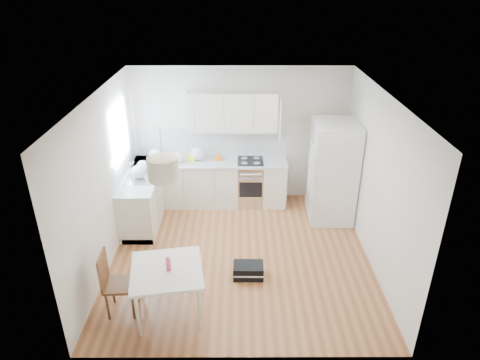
# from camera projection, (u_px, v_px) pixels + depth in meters

# --- Properties ---
(floor) EXTENTS (4.20, 4.20, 0.00)m
(floor) POSITION_uv_depth(u_px,v_px,m) (241.00, 255.00, 7.13)
(floor) COLOR brown
(floor) RESTS_ON ground
(ceiling) EXTENTS (4.20, 4.20, 0.00)m
(ceiling) POSITION_uv_depth(u_px,v_px,m) (241.00, 96.00, 5.94)
(ceiling) COLOR white
(ceiling) RESTS_ON wall_back
(wall_back) EXTENTS (4.20, 0.00, 4.20)m
(wall_back) POSITION_uv_depth(u_px,v_px,m) (240.00, 135.00, 8.42)
(wall_back) COLOR silver
(wall_back) RESTS_ON floor
(wall_left) EXTENTS (0.00, 4.20, 4.20)m
(wall_left) POSITION_uv_depth(u_px,v_px,m) (103.00, 183.00, 6.53)
(wall_left) COLOR silver
(wall_left) RESTS_ON floor
(wall_right) EXTENTS (0.00, 4.20, 4.20)m
(wall_right) POSITION_uv_depth(u_px,v_px,m) (378.00, 182.00, 6.54)
(wall_right) COLOR silver
(wall_right) RESTS_ON floor
(window_glassblock) EXTENTS (0.02, 1.00, 1.00)m
(window_glassblock) POSITION_uv_depth(u_px,v_px,m) (120.00, 132.00, 7.38)
(window_glassblock) COLOR #BFE0F9
(window_glassblock) RESTS_ON wall_left
(cabinets_back) EXTENTS (3.00, 0.60, 0.88)m
(cabinets_back) POSITION_uv_depth(u_px,v_px,m) (210.00, 183.00, 8.55)
(cabinets_back) COLOR silver
(cabinets_back) RESTS_ON floor
(cabinets_left) EXTENTS (0.60, 1.80, 0.88)m
(cabinets_left) POSITION_uv_depth(u_px,v_px,m) (144.00, 198.00, 8.01)
(cabinets_left) COLOR silver
(cabinets_left) RESTS_ON floor
(counter_back) EXTENTS (3.02, 0.64, 0.04)m
(counter_back) POSITION_uv_depth(u_px,v_px,m) (210.00, 162.00, 8.35)
(counter_back) COLOR silver
(counter_back) RESTS_ON cabinets_back
(counter_left) EXTENTS (0.64, 1.82, 0.04)m
(counter_left) POSITION_uv_depth(u_px,v_px,m) (142.00, 175.00, 7.80)
(counter_left) COLOR silver
(counter_left) RESTS_ON cabinets_left
(backsplash_back) EXTENTS (3.00, 0.01, 0.58)m
(backsplash_back) POSITION_uv_depth(u_px,v_px,m) (210.00, 142.00, 8.47)
(backsplash_back) COLOR white
(backsplash_back) RESTS_ON wall_back
(backsplash_left) EXTENTS (0.01, 1.80, 0.58)m
(backsplash_left) POSITION_uv_depth(u_px,v_px,m) (124.00, 160.00, 7.67)
(backsplash_left) COLOR white
(backsplash_left) RESTS_ON wall_left
(upper_cabinets) EXTENTS (1.70, 0.32, 0.75)m
(upper_cabinets) POSITION_uv_depth(u_px,v_px,m) (232.00, 112.00, 8.04)
(upper_cabinets) COLOR silver
(upper_cabinets) RESTS_ON wall_back
(range_oven) EXTENTS (0.50, 0.61, 0.88)m
(range_oven) POSITION_uv_depth(u_px,v_px,m) (250.00, 183.00, 8.55)
(range_oven) COLOR silver
(range_oven) RESTS_ON floor
(sink) EXTENTS (0.50, 0.80, 0.16)m
(sink) POSITION_uv_depth(u_px,v_px,m) (141.00, 176.00, 7.75)
(sink) COLOR silver
(sink) RESTS_ON counter_left
(refrigerator) EXTENTS (0.91, 0.96, 1.87)m
(refrigerator) POSITION_uv_depth(u_px,v_px,m) (333.00, 172.00, 7.87)
(refrigerator) COLOR white
(refrigerator) RESTS_ON floor
(dining_table) EXTENTS (1.07, 1.07, 0.73)m
(dining_table) POSITION_uv_depth(u_px,v_px,m) (167.00, 274.00, 5.66)
(dining_table) COLOR beige
(dining_table) RESTS_ON floor
(dining_chair) EXTENTS (0.42, 0.42, 0.95)m
(dining_chair) POSITION_uv_depth(u_px,v_px,m) (120.00, 283.00, 5.77)
(dining_chair) COLOR #4D2F17
(dining_chair) RESTS_ON floor
(drink_bottle) EXTENTS (0.07, 0.07, 0.23)m
(drink_bottle) POSITION_uv_depth(u_px,v_px,m) (168.00, 263.00, 5.56)
(drink_bottle) COLOR #D93C69
(drink_bottle) RESTS_ON dining_table
(gym_bag) EXTENTS (0.47, 0.31, 0.21)m
(gym_bag) POSITION_uv_depth(u_px,v_px,m) (248.00, 270.00, 6.59)
(gym_bag) COLOR black
(gym_bag) RESTS_ON floor
(pendant_lamp) EXTENTS (0.42, 0.42, 0.28)m
(pendant_lamp) POSITION_uv_depth(u_px,v_px,m) (163.00, 169.00, 5.00)
(pendant_lamp) COLOR beige
(pendant_lamp) RESTS_ON ceiling
(grocery_bag_a) EXTENTS (0.25, 0.22, 0.23)m
(grocery_bag_a) POSITION_uv_depth(u_px,v_px,m) (155.00, 155.00, 8.34)
(grocery_bag_a) COLOR white
(grocery_bag_a) RESTS_ON counter_back
(grocery_bag_b) EXTENTS (0.23, 0.20, 0.21)m
(grocery_bag_b) POSITION_uv_depth(u_px,v_px,m) (179.00, 157.00, 8.25)
(grocery_bag_b) COLOR white
(grocery_bag_b) RESTS_ON counter_back
(grocery_bag_c) EXTENTS (0.29, 0.25, 0.26)m
(grocery_bag_c) POSITION_uv_depth(u_px,v_px,m) (198.00, 154.00, 8.34)
(grocery_bag_c) COLOR white
(grocery_bag_c) RESTS_ON counter_back
(grocery_bag_d) EXTENTS (0.22, 0.19, 0.20)m
(grocery_bag_d) POSITION_uv_depth(u_px,v_px,m) (143.00, 166.00, 7.91)
(grocery_bag_d) COLOR white
(grocery_bag_d) RESTS_ON counter_back
(grocery_bag_e) EXTENTS (0.27, 0.23, 0.24)m
(grocery_bag_e) POSITION_uv_depth(u_px,v_px,m) (138.00, 172.00, 7.61)
(grocery_bag_e) COLOR white
(grocery_bag_e) RESTS_ON counter_left
(snack_orange) EXTENTS (0.14, 0.09, 0.10)m
(snack_orange) POSITION_uv_depth(u_px,v_px,m) (219.00, 158.00, 8.36)
(snack_orange) COLOR #CF5C12
(snack_orange) RESTS_ON counter_back
(snack_yellow) EXTENTS (0.19, 0.16, 0.11)m
(snack_yellow) POSITION_uv_depth(u_px,v_px,m) (191.00, 158.00, 8.33)
(snack_yellow) COLOR yellow
(snack_yellow) RESTS_ON counter_back
(snack_red) EXTENTS (0.17, 0.11, 0.11)m
(snack_red) POSITION_uv_depth(u_px,v_px,m) (173.00, 158.00, 8.35)
(snack_red) COLOR #B5161D
(snack_red) RESTS_ON counter_back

